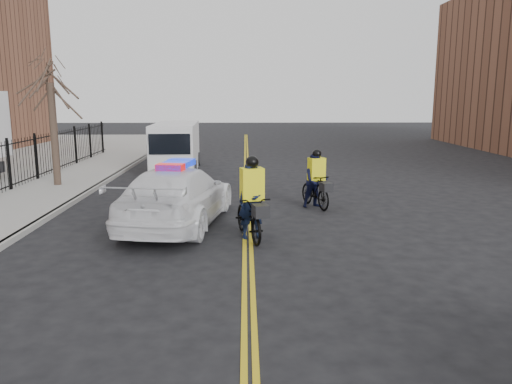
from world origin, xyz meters
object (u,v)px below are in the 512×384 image
Objects in this scene: cargo_van at (176,148)px; cyclist_far at (316,185)px; police_cruiser at (177,196)px; cyclist_near at (252,210)px.

cargo_van is 2.82× the size of cyclist_far.
police_cruiser is 2.55m from cyclist_near.
cargo_van is 2.42× the size of cyclist_near.
cyclist_far is (5.78, -8.43, -0.37)m from cargo_van.
police_cruiser is 1.08× the size of cargo_van.
cyclist_near is at bearing -75.61° from cargo_van.
police_cruiser is at bearing -172.31° from cyclist_far.
cargo_van is 12.56m from cyclist_near.
police_cruiser is 4.81m from cyclist_far.
cargo_van reaches higher than cyclist_far.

